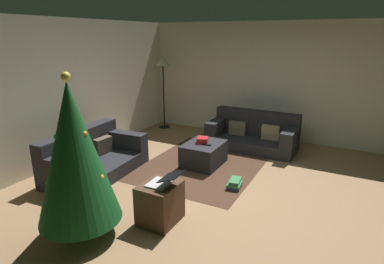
{
  "coord_description": "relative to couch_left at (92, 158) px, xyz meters",
  "views": [
    {
      "loc": [
        -4.05,
        -1.63,
        2.3
      ],
      "look_at": [
        0.45,
        0.74,
        0.75
      ],
      "focal_mm": 29.83,
      "sensor_mm": 36.0,
      "label": 1
    }
  ],
  "objects": [
    {
      "name": "ground_plane",
      "position": [
        0.34,
        -2.25,
        -0.28
      ],
      "size": [
        6.4,
        6.4,
        0.0
      ],
      "primitive_type": "plane",
      "color": "#93704C"
    },
    {
      "name": "rear_partition",
      "position": [
        0.34,
        0.89,
        1.02
      ],
      "size": [
        6.4,
        0.12,
        2.6
      ],
      "primitive_type": "cube",
      "color": "silver",
      "rests_on": "ground_plane"
    },
    {
      "name": "corner_partition",
      "position": [
        3.48,
        -2.25,
        1.02
      ],
      "size": [
        0.12,
        6.4,
        2.6
      ],
      "primitive_type": "cube",
      "color": "silver",
      "rests_on": "ground_plane"
    },
    {
      "name": "couch_left",
      "position": [
        0.0,
        0.0,
        0.0
      ],
      "size": [
        1.82,
        1.07,
        0.75
      ],
      "rotation": [
        0.0,
        0.0,
        3.21
      ],
      "color": "#26262B",
      "rests_on": "ground_plane"
    },
    {
      "name": "couch_right",
      "position": [
        2.59,
        -2.04,
        0.01
      ],
      "size": [
        0.88,
        1.81,
        0.76
      ],
      "rotation": [
        0.0,
        0.0,
        1.56
      ],
      "color": "#26262B",
      "rests_on": "ground_plane"
    },
    {
      "name": "ottoman",
      "position": [
        1.25,
        -1.52,
        -0.08
      ],
      "size": [
        0.8,
        0.63,
        0.41
      ],
      "primitive_type": "cube",
      "color": "#26262B",
      "rests_on": "ground_plane"
    },
    {
      "name": "gift_box",
      "position": [
        1.27,
        -1.48,
        0.18
      ],
      "size": [
        0.26,
        0.25,
        0.1
      ],
      "primitive_type": "cube",
      "rotation": [
        0.0,
        0.0,
        0.33
      ],
      "color": "red",
      "rests_on": "ottoman"
    },
    {
      "name": "tv_remote",
      "position": [
        1.18,
        -1.61,
        0.14
      ],
      "size": [
        0.07,
        0.17,
        0.02
      ],
      "primitive_type": "cube",
      "rotation": [
        0.0,
        0.0,
        0.13
      ],
      "color": "black",
      "rests_on": "ottoman"
    },
    {
      "name": "christmas_tree",
      "position": [
        -1.39,
        -1.19,
        0.76
      ],
      "size": [
        0.95,
        0.95,
        1.94
      ],
      "color": "brown",
      "rests_on": "ground_plane"
    },
    {
      "name": "side_table",
      "position": [
        -0.71,
        -1.85,
        -0.02
      ],
      "size": [
        0.52,
        0.44,
        0.52
      ],
      "primitive_type": "cube",
      "color": "#4C3323",
      "rests_on": "ground_plane"
    },
    {
      "name": "laptop",
      "position": [
        -0.71,
        -1.91,
        0.3
      ],
      "size": [
        0.33,
        0.43,
        0.19
      ],
      "color": "silver",
      "rests_on": "side_table"
    },
    {
      "name": "book_stack",
      "position": [
        0.63,
        -2.36,
        -0.22
      ],
      "size": [
        0.33,
        0.24,
        0.13
      ],
      "color": "#2D5193",
      "rests_on": "ground_plane"
    },
    {
      "name": "corner_lamp",
      "position": [
        3.02,
        0.46,
        1.28
      ],
      "size": [
        0.36,
        0.36,
        1.82
      ],
      "color": "black",
      "rests_on": "ground_plane"
    },
    {
      "name": "area_rug",
      "position": [
        1.25,
        -1.52,
        -0.28
      ],
      "size": [
        2.6,
        2.0,
        0.01
      ],
      "primitive_type": "cube",
      "color": "#472E20",
      "rests_on": "ground_plane"
    }
  ]
}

